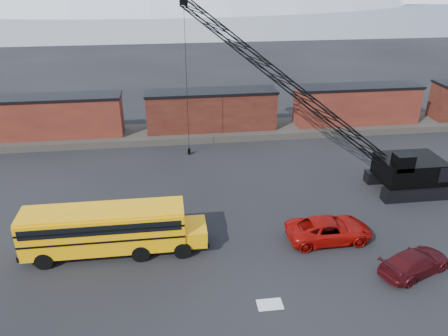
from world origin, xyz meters
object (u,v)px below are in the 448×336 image
Objects in this scene: school_bus at (110,229)px; crawler_crane at (284,81)px; red_pickup at (329,229)px; maroon_suv at (415,262)px.

school_bus is 0.57× the size of crawler_crane.
crawler_crane is (13.53, 10.34, 6.32)m from school_bus.
red_pickup is at bearing -1.73° from school_bus.
school_bus is 2.03× the size of red_pickup.
maroon_suv is 0.24× the size of crawler_crane.
maroon_suv is (18.20, -4.36, -1.09)m from school_bus.
maroon_suv is at bearing -72.36° from crawler_crane.
school_bus is 14.30m from red_pickup.
maroon_suv is (3.94, -3.93, -0.09)m from red_pickup.
crawler_crane is at bearing 37.40° from school_bus.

